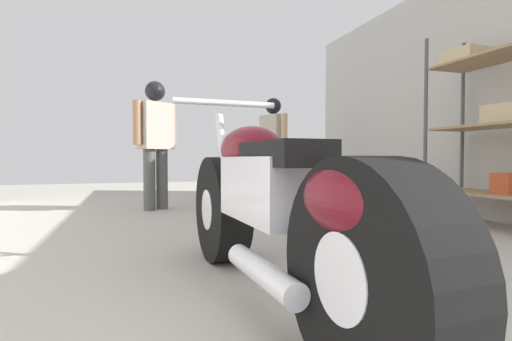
{
  "coord_description": "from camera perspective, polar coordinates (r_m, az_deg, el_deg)",
  "views": [
    {
      "loc": [
        -0.88,
        0.11,
        0.69
      ],
      "look_at": [
        0.17,
        3.3,
        0.58
      ],
      "focal_mm": 27.36,
      "sensor_mm": 36.0,
      "label": 1
    }
  ],
  "objects": [
    {
      "name": "mechanic_with_helmet",
      "position": [
        5.35,
        -14.49,
        5.33
      ],
      "size": [
        0.62,
        0.45,
        1.7
      ],
      "color": "#4C4C4C",
      "rests_on": "ground_plane"
    },
    {
      "name": "ground_plane",
      "position": [
        3.45,
        -3.23,
        -9.63
      ],
      "size": [
        16.23,
        16.23,
        0.0
      ],
      "primitive_type": "plane",
      "color": "#A8A399"
    },
    {
      "name": "shelving_unit",
      "position": [
        4.52,
        30.91,
        7.26
      ],
      "size": [
        0.56,
        1.26,
        2.0
      ],
      "color": "#4C4C51",
      "rests_on": "ground_plane"
    },
    {
      "name": "motorcycle_black_naked",
      "position": [
        4.02,
        5.54,
        -2.9
      ],
      "size": [
        0.54,
        1.81,
        0.84
      ],
      "color": "black",
      "rests_on": "ground_plane"
    },
    {
      "name": "garage_partition_right",
      "position": [
        5.08,
        31.27,
        10.36
      ],
      "size": [
        0.08,
        7.44,
        2.92
      ],
      "primitive_type": "cube",
      "color": "#B7B5AD",
      "rests_on": "ground_plane"
    },
    {
      "name": "motorcycle_maroon_cruiser",
      "position": [
        1.82,
        2.11,
        -5.64
      ],
      "size": [
        0.67,
        2.27,
        1.06
      ],
      "color": "black",
      "rests_on": "ground_plane"
    },
    {
      "name": "mechanic_in_blue",
      "position": [
        6.26,
        2.52,
        4.56
      ],
      "size": [
        0.35,
        0.64,
        1.64
      ],
      "color": "#4C4C4C",
      "rests_on": "ground_plane"
    },
    {
      "name": "red_toolbox",
      "position": [
        4.09,
        21.3,
        -6.48
      ],
      "size": [
        0.38,
        0.32,
        0.21
      ],
      "primitive_type": "cube",
      "rotation": [
        0.0,
        0.0,
        0.38
      ],
      "color": "#B21919",
      "rests_on": "ground_plane"
    }
  ]
}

